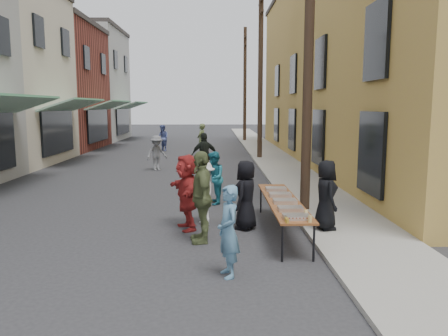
{
  "coord_description": "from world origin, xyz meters",
  "views": [
    {
      "loc": [
        1.88,
        -8.46,
        2.84
      ],
      "look_at": [
        2.11,
        2.35,
        1.3
      ],
      "focal_mm": 35.0,
      "sensor_mm": 36.0,
      "label": 1
    }
  ],
  "objects_px": {
    "utility_pole_near": "(309,41)",
    "guest_front_c": "(214,178)",
    "guest_front_a": "(246,195)",
    "serving_table": "(283,202)",
    "utility_pole_far": "(245,85)",
    "catering_tray_sausage": "(296,217)",
    "server": "(326,195)",
    "utility_pole_mid": "(260,74)"
  },
  "relations": [
    {
      "from": "utility_pole_near",
      "to": "guest_front_c",
      "type": "distance_m",
      "value": 4.58
    },
    {
      "from": "guest_front_a",
      "to": "utility_pole_mid",
      "type": "bearing_deg",
      "value": -162.74
    },
    {
      "from": "utility_pole_far",
      "to": "guest_front_a",
      "type": "bearing_deg",
      "value": -93.81
    },
    {
      "from": "utility_pole_far",
      "to": "serving_table",
      "type": "distance_m",
      "value": 26.2
    },
    {
      "from": "guest_front_c",
      "to": "server",
      "type": "relative_size",
      "value": 0.99
    },
    {
      "from": "utility_pole_mid",
      "to": "guest_front_c",
      "type": "distance_m",
      "value": 11.86
    },
    {
      "from": "utility_pole_mid",
      "to": "guest_front_c",
      "type": "bearing_deg",
      "value": -102.62
    },
    {
      "from": "guest_front_a",
      "to": "guest_front_c",
      "type": "bearing_deg",
      "value": -139.35
    },
    {
      "from": "guest_front_c",
      "to": "catering_tray_sausage",
      "type": "bearing_deg",
      "value": 15.8
    },
    {
      "from": "utility_pole_near",
      "to": "catering_tray_sausage",
      "type": "bearing_deg",
      "value": -104.19
    },
    {
      "from": "utility_pole_near",
      "to": "server",
      "type": "height_order",
      "value": "utility_pole_near"
    },
    {
      "from": "utility_pole_mid",
      "to": "utility_pole_far",
      "type": "xyz_separation_m",
      "value": [
        0.0,
        12.0,
        0.0
      ]
    },
    {
      "from": "serving_table",
      "to": "guest_front_a",
      "type": "xyz_separation_m",
      "value": [
        -0.8,
        0.33,
        0.09
      ]
    },
    {
      "from": "utility_pole_far",
      "to": "guest_front_c",
      "type": "bearing_deg",
      "value": -96.11
    },
    {
      "from": "utility_pole_near",
      "to": "catering_tray_sausage",
      "type": "xyz_separation_m",
      "value": [
        -0.9,
        -3.56,
        -3.71
      ]
    },
    {
      "from": "utility_pole_far",
      "to": "guest_front_a",
      "type": "relative_size",
      "value": 5.61
    },
    {
      "from": "server",
      "to": "utility_pole_near",
      "type": "bearing_deg",
      "value": -4.56
    },
    {
      "from": "serving_table",
      "to": "guest_front_c",
      "type": "height_order",
      "value": "guest_front_c"
    },
    {
      "from": "utility_pole_mid",
      "to": "utility_pole_far",
      "type": "relative_size",
      "value": 1.0
    },
    {
      "from": "utility_pole_mid",
      "to": "server",
      "type": "bearing_deg",
      "value": -89.8
    },
    {
      "from": "server",
      "to": "guest_front_a",
      "type": "bearing_deg",
      "value": 70.95
    },
    {
      "from": "utility_pole_near",
      "to": "guest_front_c",
      "type": "relative_size",
      "value": 5.84
    },
    {
      "from": "guest_front_a",
      "to": "serving_table",
      "type": "bearing_deg",
      "value": 92.34
    },
    {
      "from": "guest_front_a",
      "to": "server",
      "type": "height_order",
      "value": "server"
    },
    {
      "from": "utility_pole_mid",
      "to": "catering_tray_sausage",
      "type": "height_order",
      "value": "utility_pole_mid"
    },
    {
      "from": "utility_pole_near",
      "to": "utility_pole_far",
      "type": "height_order",
      "value": "same"
    },
    {
      "from": "guest_front_a",
      "to": "server",
      "type": "distance_m",
      "value": 1.8
    },
    {
      "from": "catering_tray_sausage",
      "to": "guest_front_a",
      "type": "distance_m",
      "value": 2.13
    },
    {
      "from": "utility_pole_near",
      "to": "utility_pole_mid",
      "type": "bearing_deg",
      "value": 90.0
    },
    {
      "from": "guest_front_a",
      "to": "utility_pole_near",
      "type": "bearing_deg",
      "value": 157.32
    },
    {
      "from": "utility_pole_far",
      "to": "guest_front_c",
      "type": "distance_m",
      "value": 23.42
    },
    {
      "from": "server",
      "to": "guest_front_c",
      "type": "bearing_deg",
      "value": 33.87
    },
    {
      "from": "guest_front_a",
      "to": "guest_front_c",
      "type": "distance_m",
      "value": 2.71
    },
    {
      "from": "utility_pole_far",
      "to": "catering_tray_sausage",
      "type": "height_order",
      "value": "utility_pole_far"
    },
    {
      "from": "catering_tray_sausage",
      "to": "utility_pole_mid",
      "type": "bearing_deg",
      "value": 86.69
    },
    {
      "from": "utility_pole_mid",
      "to": "serving_table",
      "type": "distance_m",
      "value": 14.44
    },
    {
      "from": "utility_pole_near",
      "to": "server",
      "type": "relative_size",
      "value": 5.78
    },
    {
      "from": "catering_tray_sausage",
      "to": "server",
      "type": "xyz_separation_m",
      "value": [
        0.95,
        1.57,
        0.09
      ]
    },
    {
      "from": "utility_pole_mid",
      "to": "catering_tray_sausage",
      "type": "distance_m",
      "value": 16.02
    },
    {
      "from": "utility_pole_mid",
      "to": "server",
      "type": "xyz_separation_m",
      "value": [
        0.05,
        -13.99,
        -3.62
      ]
    },
    {
      "from": "serving_table",
      "to": "catering_tray_sausage",
      "type": "distance_m",
      "value": 1.65
    },
    {
      "from": "utility_pole_mid",
      "to": "server",
      "type": "distance_m",
      "value": 14.45
    }
  ]
}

